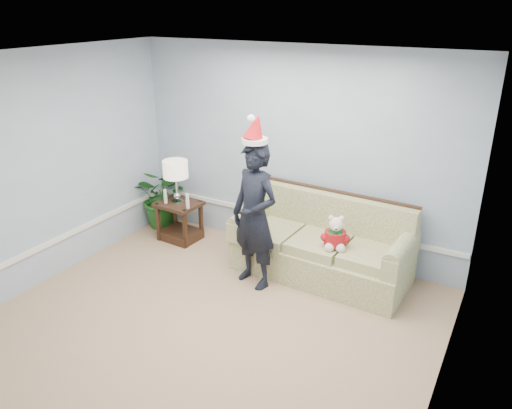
{
  "coord_description": "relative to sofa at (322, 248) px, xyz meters",
  "views": [
    {
      "loc": [
        2.57,
        -3.1,
        3.15
      ],
      "look_at": [
        -0.04,
        1.55,
        0.98
      ],
      "focal_mm": 35.0,
      "sensor_mm": 36.0,
      "label": 1
    }
  ],
  "objects": [
    {
      "name": "room_shell",
      "position": [
        -0.61,
        -2.06,
        1.0
      ],
      "size": [
        4.54,
        5.04,
        2.74
      ],
      "color": "tan",
      "rests_on": "ground"
    },
    {
      "name": "sofa",
      "position": [
        0.0,
        0.0,
        0.0
      ],
      "size": [
        2.15,
        1.0,
        0.99
      ],
      "rotation": [
        0.0,
        0.0,
        -0.05
      ],
      "color": "#556630",
      "rests_on": "room_shell"
    },
    {
      "name": "wainscot_trim",
      "position": [
        -1.79,
        -0.88,
        0.1
      ],
      "size": [
        4.49,
        4.99,
        0.06
      ],
      "color": "white",
      "rests_on": "room_shell"
    },
    {
      "name": "houseplant",
      "position": [
        -2.59,
        0.18,
        0.11
      ],
      "size": [
        0.85,
        0.75,
        0.93
      ],
      "primitive_type": "imported",
      "rotation": [
        0.0,
        0.0,
        0.03
      ],
      "color": "#185118",
      "rests_on": "room_shell"
    },
    {
      "name": "side_table",
      "position": [
        -2.13,
        -0.08,
        -0.13
      ],
      "size": [
        0.61,
        0.53,
        0.56
      ],
      "rotation": [
        0.0,
        0.0,
        -0.08
      ],
      "color": "#321B12",
      "rests_on": "room_shell"
    },
    {
      "name": "candle_pair",
      "position": [
        -2.08,
        -0.18,
        0.3
      ],
      "size": [
        0.43,
        0.05,
        0.2
      ],
      "color": "silver",
      "rests_on": "side_table"
    },
    {
      "name": "teddy_bear",
      "position": [
        0.23,
        -0.24,
        0.31
      ],
      "size": [
        0.32,
        0.32,
        0.4
      ],
      "rotation": [
        0.0,
        0.0,
        0.38
      ],
      "color": "white",
      "rests_on": "sofa"
    },
    {
      "name": "table_lamp",
      "position": [
        -2.13,
        -0.1,
        0.68
      ],
      "size": [
        0.34,
        0.34,
        0.61
      ],
      "color": "silver",
      "rests_on": "side_table"
    },
    {
      "name": "man",
      "position": [
        -0.61,
        -0.6,
        0.52
      ],
      "size": [
        0.72,
        0.57,
        1.74
      ],
      "primitive_type": "imported",
      "rotation": [
        0.0,
        0.0,
        -0.28
      ],
      "color": "black",
      "rests_on": "room_shell"
    },
    {
      "name": "santa_hat",
      "position": [
        -0.61,
        -0.58,
        1.52
      ],
      "size": [
        0.37,
        0.4,
        0.34
      ],
      "rotation": [
        0.0,
        0.0,
        -0.37
      ],
      "color": "white",
      "rests_on": "man"
    }
  ]
}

